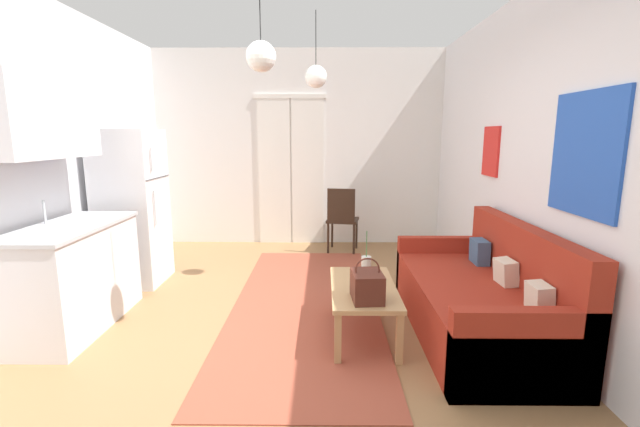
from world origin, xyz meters
TOP-DOWN VIEW (x-y plane):
  - ground_plane at (0.00, 0.00)m, footprint 4.82×7.25m
  - wall_back at (-0.00, 3.37)m, footprint 4.42×0.13m
  - wall_right at (2.16, 0.00)m, footprint 0.12×6.85m
  - area_rug at (0.20, 0.90)m, footprint 1.38×3.54m
  - couch at (1.70, 0.30)m, footprint 0.92×1.93m
  - coffee_table at (0.70, 0.27)m, footprint 0.52×1.00m
  - bamboo_vase at (0.74, 0.41)m, footprint 0.08×0.08m
  - handbag at (0.70, -0.02)m, footprint 0.24×0.30m
  - refrigerator at (-1.73, 1.54)m, footprint 0.64×0.65m
  - kitchen_counter at (-1.78, 0.40)m, footprint 0.59×1.29m
  - accent_chair at (0.63, 2.77)m, footprint 0.49×0.47m
  - pendant_lamp_near at (-0.08, 0.19)m, footprint 0.22×0.22m
  - pendant_lamp_far at (0.29, 1.50)m, footprint 0.23×0.23m

SIDE VIEW (x-z plane):
  - ground_plane at x=0.00m, z-range -0.10..0.00m
  - area_rug at x=0.20m, z-range 0.00..0.01m
  - couch at x=1.70m, z-range -0.17..0.74m
  - coffee_table at x=0.70m, z-range 0.16..0.58m
  - accent_chair at x=0.63m, z-range 0.05..0.97m
  - bamboo_vase at x=0.74m, z-range 0.31..0.74m
  - handbag at x=0.70m, z-range 0.37..0.69m
  - kitchen_counter at x=-1.78m, z-range -0.24..1.84m
  - refrigerator at x=-1.73m, z-range 0.00..1.69m
  - wall_back at x=0.00m, z-range -0.01..2.85m
  - wall_right at x=2.16m, z-range 0.00..2.86m
  - pendant_lamp_near at x=-0.08m, z-range 1.80..2.58m
  - pendant_lamp_far at x=0.29m, z-range 1.84..2.60m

